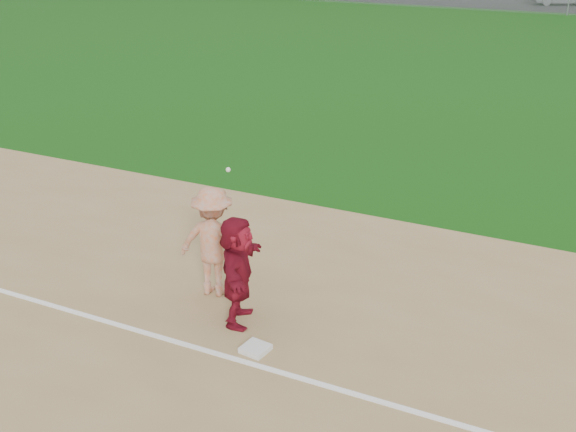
% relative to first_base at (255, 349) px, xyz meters
% --- Properties ---
extents(ground, '(160.00, 160.00, 0.00)m').
position_rel_first_base_xyz_m(ground, '(-0.46, 0.49, -0.06)').
color(ground, '#12490E').
rests_on(ground, ground).
extents(foul_line, '(60.00, 0.10, 0.01)m').
position_rel_first_base_xyz_m(foul_line, '(-0.46, -0.31, -0.04)').
color(foul_line, white).
rests_on(foul_line, infield_dirt).
extents(first_base, '(0.41, 0.41, 0.08)m').
position_rel_first_base_xyz_m(first_base, '(0.00, 0.00, 0.00)').
color(first_base, silver).
rests_on(first_base, infield_dirt).
extents(base_runner, '(1.03, 1.70, 1.74)m').
position_rel_first_base_xyz_m(base_runner, '(-0.63, 0.62, 0.83)').
color(base_runner, maroon).
rests_on(base_runner, infield_dirt).
extents(first_base_play, '(1.28, 0.85, 2.36)m').
position_rel_first_base_xyz_m(first_base_play, '(-1.44, 1.24, 0.89)').
color(first_base_play, '#A4A4A7').
rests_on(first_base_play, infield_dirt).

